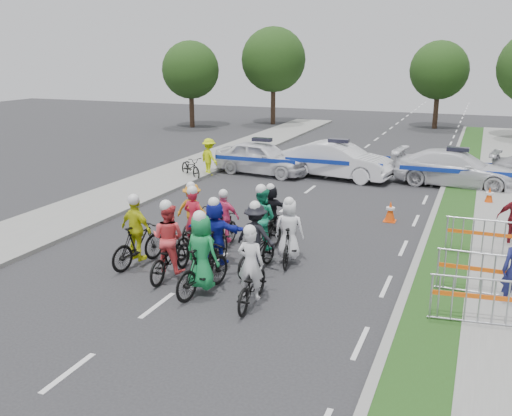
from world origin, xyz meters
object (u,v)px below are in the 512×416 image
at_px(cone_1, 489,196).
at_px(tree_4, 439,70).
at_px(rider_5, 216,239).
at_px(barrier_0, 479,304).
at_px(rider_11, 271,214).
at_px(rider_8, 262,228).
at_px(rider_2, 169,249).
at_px(rider_3, 138,239).
at_px(marshal_hiviz, 209,157).
at_px(rider_7, 289,238).
at_px(police_car_2, 456,169).
at_px(rider_0, 251,278).
at_px(cone_0, 390,212).
at_px(police_car_1, 338,160).
at_px(police_car_0, 262,158).
at_px(parked_bike, 191,167).
at_px(rider_4, 256,244).
at_px(rider_6, 195,231).
at_px(barrier_2, 483,239).
at_px(tree_3, 273,60).
at_px(rider_10, 193,217).
at_px(rider_9, 225,225).
at_px(rider_1, 202,262).
at_px(barrier_1, 481,276).
at_px(tree_0, 191,70).

distance_m(cone_1, tree_4, 22.61).
relative_size(rider_5, barrier_0, 0.98).
bearing_deg(rider_11, rider_8, 91.86).
bearing_deg(rider_2, rider_8, -122.56).
bearing_deg(rider_3, marshal_hiviz, -61.11).
distance_m(rider_7, police_car_2, 11.85).
xyz_separation_m(rider_2, police_car_2, (6.08, 13.33, -0.01)).
distance_m(rider_0, cone_0, 7.98).
height_order(rider_7, police_car_1, rider_7).
height_order(rider_0, police_car_1, rider_0).
xyz_separation_m(police_car_0, police_car_2, (8.48, 0.77, -0.02)).
relative_size(rider_3, parked_bike, 1.09).
bearing_deg(police_car_1, cone_0, -142.40).
relative_size(rider_4, tree_4, 0.31).
height_order(rider_6, barrier_2, rider_6).
xyz_separation_m(rider_0, cone_0, (1.85, 7.75, -0.29)).
distance_m(police_car_2, tree_3, 22.79).
distance_m(rider_2, rider_4, 2.20).
bearing_deg(rider_11, rider_10, 18.55).
distance_m(barrier_0, tree_3, 34.58).
bearing_deg(rider_9, tree_4, -98.48).
xyz_separation_m(rider_2, rider_7, (2.48, 2.05, -0.03)).
distance_m(rider_1, barrier_0, 6.07).
bearing_deg(rider_9, rider_3, 52.45).
xyz_separation_m(rider_10, tree_3, (-7.55, 27.51, 4.18)).
xyz_separation_m(rider_2, marshal_hiviz, (-4.54, 11.41, 0.10)).
bearing_deg(police_car_0, barrier_2, -121.98).
bearing_deg(police_car_2, rider_11, 158.51).
bearing_deg(rider_8, rider_7, 166.15).
distance_m(rider_11, tree_3, 28.44).
distance_m(rider_6, rider_9, 0.95).
xyz_separation_m(rider_4, rider_11, (-0.65, 2.85, -0.02)).
xyz_separation_m(rider_2, rider_3, (-1.17, 0.37, 0.01)).
xyz_separation_m(rider_4, rider_9, (-1.52, 1.39, -0.06)).
xyz_separation_m(rider_11, tree_4, (2.34, 28.42, 3.46)).
relative_size(rider_5, police_car_2, 0.38).
relative_size(rider_6, tree_3, 0.27).
height_order(rider_4, tree_3, tree_3).
bearing_deg(barrier_1, police_car_1, 118.37).
xyz_separation_m(rider_4, rider_8, (-0.36, 1.35, 0.00)).
height_order(rider_6, police_car_2, rider_6).
bearing_deg(rider_6, police_car_2, -111.87).
height_order(police_car_1, barrier_0, police_car_1).
xyz_separation_m(barrier_2, tree_0, (-20.70, 22.05, 3.63)).
xyz_separation_m(marshal_hiviz, barrier_0, (11.82, -11.50, -0.29)).
distance_m(rider_0, rider_5, 2.37).
relative_size(rider_2, cone_1, 2.91).
bearing_deg(rider_9, police_car_0, -76.95).
distance_m(rider_6, police_car_2, 13.16).
relative_size(rider_2, tree_0, 0.32).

